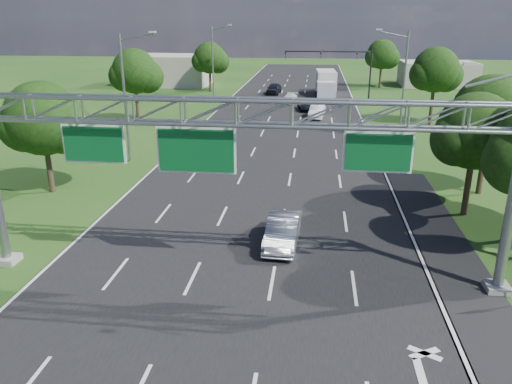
# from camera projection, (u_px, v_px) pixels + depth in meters

# --- Properties ---
(ground) EXTENTS (220.00, 220.00, 0.00)m
(ground) POSITION_uv_depth(u_px,v_px,m) (270.00, 165.00, 39.66)
(ground) COLOR #1D4414
(ground) RESTS_ON ground
(road) EXTENTS (18.00, 180.00, 0.02)m
(road) POSITION_uv_depth(u_px,v_px,m) (270.00, 165.00, 39.66)
(road) COLOR black
(road) RESTS_ON ground
(road_flare) EXTENTS (3.00, 30.00, 0.02)m
(road_flare) POSITION_uv_depth(u_px,v_px,m) (453.00, 267.00, 23.55)
(road_flare) COLOR black
(road_flare) RESTS_ON ground
(sign_gantry) EXTENTS (23.50, 1.00, 9.56)m
(sign_gantry) POSITION_uv_depth(u_px,v_px,m) (239.00, 127.00, 20.47)
(sign_gantry) COLOR gray
(sign_gantry) RESTS_ON ground
(traffic_signal) EXTENTS (12.21, 0.24, 7.00)m
(traffic_signal) POSITION_uv_depth(u_px,v_px,m) (346.00, 62.00, 69.92)
(traffic_signal) COLOR black
(traffic_signal) RESTS_ON ground
(streetlight_l_near) EXTENTS (2.97, 0.22, 10.16)m
(streetlight_l_near) POSITION_uv_depth(u_px,v_px,m) (127.00, 92.00, 39.05)
(streetlight_l_near) COLOR gray
(streetlight_l_near) RESTS_ON ground
(streetlight_l_far) EXTENTS (2.97, 0.22, 10.16)m
(streetlight_l_far) POSITION_uv_depth(u_px,v_px,m) (214.00, 58.00, 71.85)
(streetlight_l_far) COLOR gray
(streetlight_l_far) RESTS_ON ground
(streetlight_r_mid) EXTENTS (2.97, 0.22, 10.16)m
(streetlight_r_mid) POSITION_uv_depth(u_px,v_px,m) (402.00, 81.00, 45.94)
(streetlight_r_mid) COLOR gray
(streetlight_r_mid) RESTS_ON ground
(tree_verge_la) EXTENTS (5.76, 4.80, 7.40)m
(tree_verge_la) POSITION_uv_depth(u_px,v_px,m) (44.00, 122.00, 32.15)
(tree_verge_la) COLOR #2D2116
(tree_verge_la) RESTS_ON ground
(tree_verge_lb) EXTENTS (5.76, 4.80, 8.06)m
(tree_verge_lb) POSITION_uv_depth(u_px,v_px,m) (136.00, 73.00, 53.71)
(tree_verge_lb) COLOR #2D2116
(tree_verge_lb) RESTS_ON ground
(tree_verge_lc) EXTENTS (5.76, 4.80, 7.62)m
(tree_verge_lc) POSITION_uv_depth(u_px,v_px,m) (210.00, 59.00, 76.95)
(tree_verge_lc) COLOR #2D2116
(tree_verge_lc) RESTS_ON ground
(tree_verge_rd) EXTENTS (5.76, 4.80, 8.28)m
(tree_verge_rd) POSITION_uv_depth(u_px,v_px,m) (436.00, 72.00, 52.92)
(tree_verge_rd) COLOR #2D2116
(tree_verge_rd) RESTS_ON ground
(tree_verge_re) EXTENTS (5.76, 4.80, 7.84)m
(tree_verge_re) POSITION_uv_depth(u_px,v_px,m) (382.00, 56.00, 81.40)
(tree_verge_re) COLOR #2D2116
(tree_verge_re) RESTS_ON ground
(building_left) EXTENTS (14.00, 10.00, 5.00)m
(building_left) POSITION_uv_depth(u_px,v_px,m) (168.00, 70.00, 86.23)
(building_left) COLOR #A79E8C
(building_left) RESTS_ON ground
(building_right) EXTENTS (12.00, 9.00, 4.00)m
(building_right) POSITION_uv_depth(u_px,v_px,m) (437.00, 74.00, 85.08)
(building_right) COLOR #A79E8C
(building_right) RESTS_ON ground
(silver_sedan) EXTENTS (1.79, 4.62, 1.50)m
(silver_sedan) POSITION_uv_depth(u_px,v_px,m) (283.00, 231.00, 25.66)
(silver_sedan) COLOR #9EA2A9
(silver_sedan) RESTS_ON ground
(car_queue_a) EXTENTS (2.24, 4.41, 1.23)m
(car_queue_a) POSITION_uv_depth(u_px,v_px,m) (290.00, 99.00, 68.12)
(car_queue_a) COLOR white
(car_queue_a) RESTS_ON ground
(car_queue_b) EXTENTS (2.72, 4.82, 1.27)m
(car_queue_b) POSITION_uv_depth(u_px,v_px,m) (307.00, 105.00, 62.86)
(car_queue_b) COLOR black
(car_queue_b) RESTS_ON ground
(car_queue_c) EXTENTS (2.30, 4.89, 1.62)m
(car_queue_c) POSITION_uv_depth(u_px,v_px,m) (274.00, 89.00, 76.22)
(car_queue_c) COLOR black
(car_queue_c) RESTS_ON ground
(car_queue_d) EXTENTS (2.09, 4.57, 1.45)m
(car_queue_d) POSITION_uv_depth(u_px,v_px,m) (317.00, 112.00, 58.17)
(car_queue_d) COLOR white
(car_queue_d) RESTS_ON ground
(box_truck) EXTENTS (3.11, 9.58, 3.58)m
(box_truck) POSITION_uv_depth(u_px,v_px,m) (326.00, 84.00, 74.40)
(box_truck) COLOR beige
(box_truck) RESTS_ON ground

